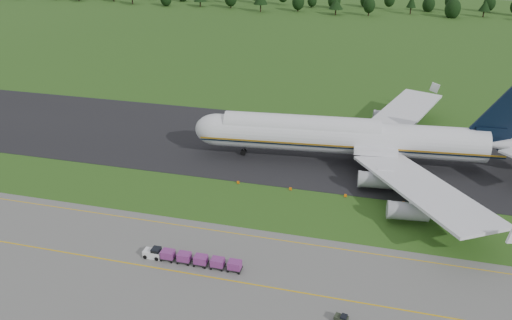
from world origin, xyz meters
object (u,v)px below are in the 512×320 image
(aircraft, at_px, (353,137))
(edge_markers, at_px, (318,192))
(utility_cart, at_px, (341,319))
(baggage_train, at_px, (190,258))

(aircraft, height_order, edge_markers, aircraft)
(utility_cart, distance_m, edge_markers, 34.64)
(aircraft, relative_size, edge_markers, 2.27)
(utility_cart, bearing_deg, edge_markers, 103.21)
(aircraft, height_order, baggage_train, aircraft)
(baggage_train, relative_size, edge_markers, 0.49)
(aircraft, xyz_separation_m, baggage_train, (-21.17, -42.83, -5.03))
(aircraft, relative_size, baggage_train, 4.65)
(edge_markers, bearing_deg, baggage_train, -120.79)
(baggage_train, bearing_deg, aircraft, 63.70)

